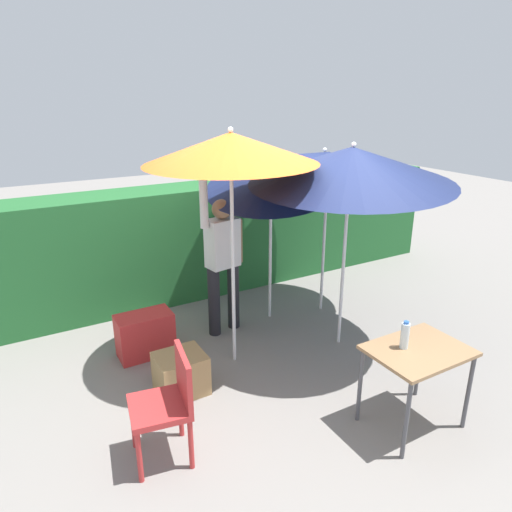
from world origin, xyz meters
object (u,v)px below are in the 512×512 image
object	(u,v)px
folding_table	(418,358)
bottle_water	(405,335)
person_vendor	(223,257)
cooler_box	(145,335)
umbrella_orange	(326,164)
chair_plastic	(168,400)
umbrella_rainbow	(274,173)
crate_cardboard	(181,373)
umbrella_navy	(351,165)
umbrella_yellow	(231,148)

from	to	relation	value
folding_table	bottle_water	bearing A→B (deg)	140.74
person_vendor	cooler_box	distance (m)	1.20
umbrella_orange	cooler_box	size ratio (longest dim) A/B	3.92
chair_plastic	folding_table	size ratio (longest dim) A/B	1.11
bottle_water	umbrella_rainbow	bearing A→B (deg)	86.81
crate_cardboard	bottle_water	distance (m)	2.07
umbrella_orange	umbrella_navy	world-z (taller)	umbrella_orange
umbrella_navy	crate_cardboard	bearing A→B (deg)	179.33
person_vendor	folding_table	world-z (taller)	person_vendor
cooler_box	person_vendor	bearing A→B (deg)	4.11
umbrella_yellow	chair_plastic	world-z (taller)	umbrella_yellow
bottle_water	crate_cardboard	bearing A→B (deg)	137.49
umbrella_orange	cooler_box	xyz separation A→B (m)	(-2.34, -0.00, -1.65)
cooler_box	bottle_water	distance (m)	2.71
crate_cardboard	bottle_water	xyz separation A→B (m)	(1.45, -1.33, 0.65)
umbrella_orange	umbrella_navy	bearing A→B (deg)	-112.29
umbrella_orange	bottle_water	distance (m)	2.52
umbrella_orange	crate_cardboard	bearing A→B (deg)	-159.95
person_vendor	folding_table	size ratio (longest dim) A/B	2.35
umbrella_navy	umbrella_orange	bearing A→B (deg)	67.71
umbrella_rainbow	bottle_water	distance (m)	2.44
cooler_box	folding_table	bearing A→B (deg)	-53.68
umbrella_orange	umbrella_yellow	size ratio (longest dim) A/B	0.95
umbrella_orange	umbrella_navy	size ratio (longest dim) A/B	1.01
umbrella_orange	bottle_water	bearing A→B (deg)	-110.48
umbrella_navy	cooler_box	xyz separation A→B (m)	(-2.00, 0.84, -1.77)
umbrella_orange	folding_table	bearing A→B (deg)	-107.65
umbrella_navy	folding_table	size ratio (longest dim) A/B	2.86
person_vendor	umbrella_yellow	bearing A→B (deg)	-107.02
umbrella_navy	chair_plastic	world-z (taller)	umbrella_navy
chair_plastic	crate_cardboard	distance (m)	0.88
cooler_box	chair_plastic	bearing A→B (deg)	-100.11
umbrella_rainbow	cooler_box	size ratio (longest dim) A/B	3.87
cooler_box	crate_cardboard	bearing A→B (deg)	-83.69
umbrella_yellow	folding_table	size ratio (longest dim) A/B	3.02
folding_table	cooler_box	bearing A→B (deg)	126.32
person_vendor	chair_plastic	bearing A→B (deg)	-127.75
bottle_water	cooler_box	bearing A→B (deg)	125.66
umbrella_navy	chair_plastic	bearing A→B (deg)	-162.58
cooler_box	umbrella_yellow	bearing A→B (deg)	-36.31
person_vendor	crate_cardboard	bearing A→B (deg)	-135.06
umbrella_navy	crate_cardboard	xyz separation A→B (m)	(-1.91, 0.02, -1.82)
chair_plastic	folding_table	xyz separation A→B (m)	(1.91, -0.67, 0.13)
chair_plastic	bottle_water	bearing A→B (deg)	-18.08
chair_plastic	bottle_water	distance (m)	1.94
umbrella_navy	umbrella_rainbow	bearing A→B (deg)	109.85
umbrella_orange	chair_plastic	world-z (taller)	umbrella_orange
folding_table	bottle_water	xyz separation A→B (m)	(-0.09, 0.08, 0.20)
umbrella_navy	person_vendor	xyz separation A→B (m)	(-1.02, 0.91, -1.08)
umbrella_orange	chair_plastic	distance (m)	3.35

